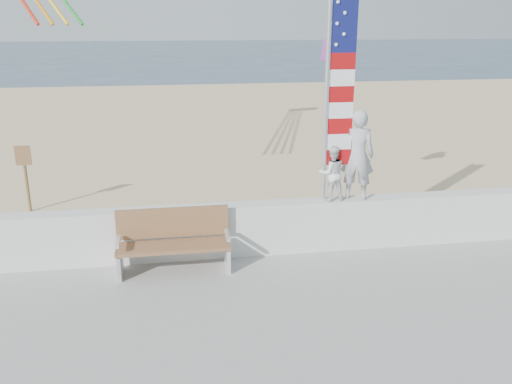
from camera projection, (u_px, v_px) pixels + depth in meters
ground at (262, 323)px, 7.60m from camera, size 220.00×220.00×0.00m
sand at (211, 162)px, 16.05m from camera, size 90.00×40.00×0.08m
seawall at (243, 229)px, 9.29m from camera, size 30.00×0.35×0.90m
adult at (357, 155)px, 9.22m from camera, size 0.66×0.55×1.56m
child at (332, 173)px, 9.24m from camera, size 0.48×0.38×0.95m
bench at (174, 240)px, 8.67m from camera, size 1.80×0.57×1.00m
flag at (334, 88)px, 8.80m from camera, size 0.50×0.08×3.50m
parafoil_kite at (339, 54)px, 11.22m from camera, size 0.83×0.62×0.58m
sign at (25, 173)px, 11.53m from camera, size 0.32×0.07×1.46m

